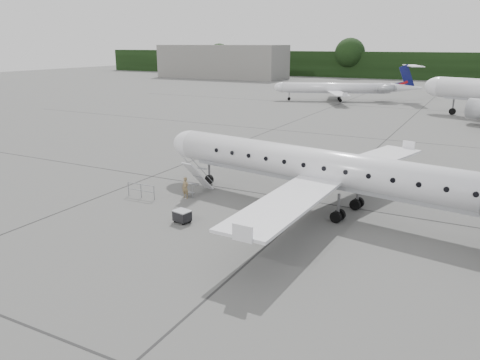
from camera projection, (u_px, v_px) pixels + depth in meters
The scene contains 9 objects.
ground at pixel (346, 261), 23.22m from camera, with size 320.00×320.00×0.00m, color #5E5E5B.
treeline at pixel (471, 67), 132.58m from camera, with size 260.00×4.00×8.00m, color black.
terminal_building at pixel (222, 61), 146.52m from camera, with size 40.00×14.00×10.00m, color slate.
main_regional_jet at pixel (335, 152), 29.07m from camera, with size 30.76×22.15×7.89m, color silver, non-canonical shape.
airstair at pixel (198, 177), 33.44m from camera, with size 0.85×2.38×2.47m, color silver, non-canonical shape.
passenger at pixel (185, 188), 32.55m from camera, with size 0.55×0.36×1.50m, color olive.
safety_railing at pixel (141, 191), 32.63m from camera, with size 2.20×0.08×1.00m, color gray, non-canonical shape.
baggage_cart at pixel (182, 216), 28.18m from camera, with size 0.94×0.76×0.82m, color black, non-canonical shape.
bg_regional_left at pixel (336, 83), 87.23m from camera, with size 25.60×18.43×6.72m, color silver, non-canonical shape.
Camera 1 is at (5.15, -21.18, 10.41)m, focal length 35.00 mm.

